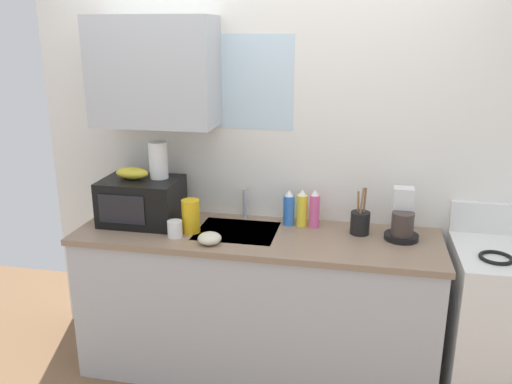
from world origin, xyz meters
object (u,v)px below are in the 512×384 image
microwave (142,201)px  paper_towel_roll (158,160)px  small_bowl (210,238)px  dish_soap_bottle_pink (314,210)px  cereal_canister (191,216)px  coffee_maker (402,220)px  dish_soap_bottle_blue (289,209)px  stove_range (504,327)px  banana_bunch (132,173)px  utensil_crock (360,222)px  mug_white (175,229)px  dish_soap_bottle_yellow (302,209)px

microwave → paper_towel_roll: 0.27m
small_bowl → microwave: bearing=153.3°
dish_soap_bottle_pink → small_bowl: size_ratio=1.78×
cereal_canister → microwave: bearing=163.9°
coffee_maker → dish_soap_bottle_blue: (-0.65, 0.07, -0.00)m
stove_range → microwave: bearing=178.8°
stove_range → banana_bunch: (-2.15, 0.05, 0.75)m
banana_bunch → dish_soap_bottle_pink: 1.10m
utensil_crock → banana_bunch: bearing=-177.0°
dish_soap_bottle_pink → mug_white: (-0.75, -0.31, -0.06)m
stove_range → dish_soap_bottle_yellow: 1.29m
paper_towel_roll → utensil_crock: 1.23m
microwave → cereal_canister: (0.34, -0.10, -0.04)m
banana_bunch → coffee_maker: banana_bunch is taller
microwave → dish_soap_bottle_pink: (1.03, 0.13, -0.03)m
small_bowl → dish_soap_bottle_pink: bearing=35.1°
utensil_crock → cereal_canister: bearing=-169.9°
coffee_maker → dish_soap_bottle_yellow: 0.58m
coffee_maker → dish_soap_bottle_pink: bearing=172.4°
dish_soap_bottle_blue → dish_soap_bottle_yellow: size_ratio=0.97×
stove_range → utensil_crock: 0.97m
paper_towel_roll → cereal_canister: (0.24, -0.15, -0.28)m
microwave → cereal_canister: bearing=-16.1°
dish_soap_bottle_blue → utensil_crock: size_ratio=0.77×
coffee_maker → utensil_crock: same height
dish_soap_bottle_blue → small_bowl: (-0.38, -0.38, -0.07)m
cereal_canister → small_bowl: 0.22m
cereal_canister → mug_white: size_ratio=2.04×
banana_bunch → utensil_crock: (1.35, 0.07, -0.23)m
cereal_canister → utensil_crock: (0.96, 0.17, -0.03)m
mug_white → small_bowl: mug_white is taller
banana_bunch → paper_towel_roll: size_ratio=0.91×
small_bowl → dish_soap_bottle_blue: bearing=45.2°
coffee_maker → small_bowl: (-1.03, -0.31, -0.07)m
small_bowl → paper_towel_roll: bearing=142.8°
paper_towel_roll → dish_soap_bottle_blue: bearing=6.1°
banana_bunch → paper_towel_roll: (0.15, 0.05, 0.08)m
dish_soap_bottle_pink → cereal_canister: 0.72m
banana_bunch → coffee_maker: bearing=2.1°
coffee_maker → small_bowl: coffee_maker is taller
dish_soap_bottle_pink → coffee_maker: bearing=-7.6°
cereal_canister → small_bowl: size_ratio=1.49×
banana_bunch → utensil_crock: bearing=3.0°
dish_soap_bottle_blue → mug_white: 0.68m
stove_range → microwave: size_ratio=2.35×
stove_range → small_bowl: (-1.61, -0.20, 0.47)m
coffee_maker → mug_white: coffee_maker is taller
cereal_canister → utensil_crock: utensil_crock is taller
banana_bunch → dish_soap_bottle_blue: bearing=8.2°
microwave → cereal_canister: size_ratio=2.38×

